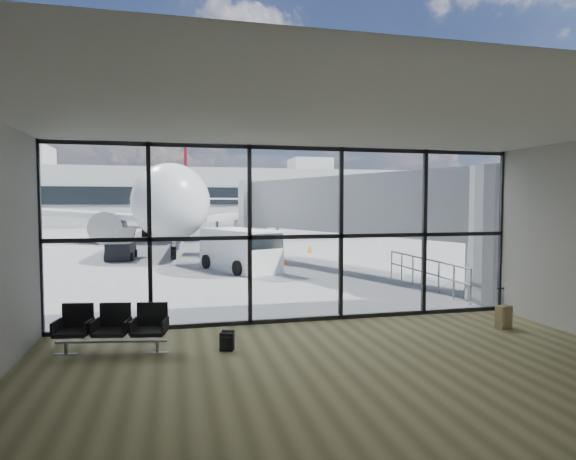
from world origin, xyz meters
name	(u,v)px	position (x,y,z in m)	size (l,w,h in m)	color
ground	(204,231)	(0.00, 40.00, 0.00)	(220.00, 220.00, 0.00)	slate
lounge_shell	(371,229)	(0.00, -4.80, 2.65)	(12.02, 8.01, 4.51)	brown
glass_curtain_wall	(296,235)	(0.00, 0.00, 2.25)	(12.10, 0.12, 4.50)	white
jet_bridge	(368,210)	(4.90, 7.07, 2.76)	(8.00, 16.50, 4.33)	gray
apron_railing	(425,269)	(5.60, 3.50, 0.72)	(0.06, 5.46, 1.11)	gray
far_terminal	(191,195)	(-0.59, 61.97, 4.21)	(80.00, 12.20, 11.00)	#A3A39F
tree_3	(18,193)	(-27.00, 72.00, 4.63)	(4.95, 4.95, 7.12)	#382619
tree_4	(59,189)	(-21.00, 72.00, 5.25)	(5.61, 5.61, 8.07)	#382619
tree_5	(99,185)	(-15.00, 72.00, 5.88)	(6.27, 6.27, 9.03)	#382619
seating_row	(113,326)	(-4.27, -1.55, 0.55)	(2.23, 0.98, 0.99)	gray
backpack	(227,341)	(-1.99, -2.02, 0.20)	(0.33, 0.32, 0.41)	black
suitcase	(504,317)	(4.75, -1.83, 0.30)	(0.41, 0.33, 0.99)	olive
airliner	(182,203)	(-2.43, 29.50, 3.04)	(33.42, 38.72, 9.97)	silver
service_van	(241,249)	(-0.11, 9.68, 0.96)	(3.44, 4.67, 1.86)	white
belt_loader	(122,249)	(-5.86, 15.59, 0.54)	(1.53, 3.57, 1.62)	black
traffic_cone_a	(283,259)	(2.16, 11.22, 0.29)	(0.43, 0.43, 0.62)	#FF510D
traffic_cone_b	(270,255)	(1.91, 13.24, 0.25)	(0.37, 0.37, 0.53)	#D64C0B
traffic_cone_c	(310,249)	(5.00, 16.28, 0.24)	(0.36, 0.36, 0.51)	orange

